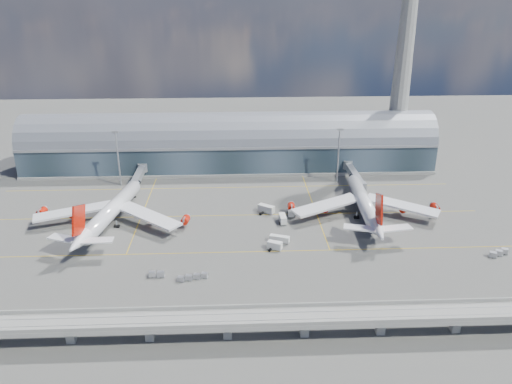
{
  "coord_description": "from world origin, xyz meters",
  "views": [
    {
      "loc": [
        2.75,
        -160.81,
        84.27
      ],
      "look_at": [
        10.21,
        10.0,
        14.0
      ],
      "focal_mm": 35.0,
      "sensor_mm": 36.0,
      "label": 1
    }
  ],
  "objects_px": {
    "control_tower": "(404,60)",
    "airliner_right": "(364,204)",
    "floodlight_mast_left": "(118,157)",
    "service_truck_1": "(275,246)",
    "floodlight_mast_right": "(338,154)",
    "cargo_train_1": "(193,277)",
    "service_truck_4": "(291,212)",
    "airliner_left": "(110,212)",
    "service_truck_2": "(280,239)",
    "cargo_train_2": "(499,253)",
    "service_truck_3": "(283,219)",
    "cargo_train_0": "(156,274)",
    "service_truck_5": "(266,209)"
  },
  "relations": [
    {
      "from": "service_truck_5",
      "to": "airliner_right",
      "type": "bearing_deg",
      "value": -62.37
    },
    {
      "from": "airliner_right",
      "to": "service_truck_3",
      "type": "xyz_separation_m",
      "value": [
        -32.54,
        -4.23,
        -3.68
      ]
    },
    {
      "from": "airliner_left",
      "to": "control_tower",
      "type": "bearing_deg",
      "value": 38.33
    },
    {
      "from": "airliner_right",
      "to": "cargo_train_0",
      "type": "bearing_deg",
      "value": -148.19
    },
    {
      "from": "floodlight_mast_right",
      "to": "cargo_train_0",
      "type": "height_order",
      "value": "floodlight_mast_right"
    },
    {
      "from": "airliner_left",
      "to": "service_truck_3",
      "type": "distance_m",
      "value": 65.92
    },
    {
      "from": "airliner_left",
      "to": "airliner_right",
      "type": "distance_m",
      "value": 98.41
    },
    {
      "from": "floodlight_mast_right",
      "to": "cargo_train_0",
      "type": "relative_size",
      "value": 4.91
    },
    {
      "from": "floodlight_mast_right",
      "to": "cargo_train_2",
      "type": "relative_size",
      "value": 3.14
    },
    {
      "from": "cargo_train_2",
      "to": "service_truck_1",
      "type": "bearing_deg",
      "value": 107.49
    },
    {
      "from": "airliner_left",
      "to": "cargo_train_0",
      "type": "distance_m",
      "value": 44.16
    },
    {
      "from": "service_truck_2",
      "to": "cargo_train_2",
      "type": "bearing_deg",
      "value": -80.08
    },
    {
      "from": "floodlight_mast_right",
      "to": "airliner_left",
      "type": "bearing_deg",
      "value": -156.16
    },
    {
      "from": "floodlight_mast_right",
      "to": "cargo_train_1",
      "type": "bearing_deg",
      "value": -126.79
    },
    {
      "from": "service_truck_5",
      "to": "cargo_train_2",
      "type": "height_order",
      "value": "service_truck_5"
    },
    {
      "from": "floodlight_mast_right",
      "to": "service_truck_3",
      "type": "relative_size",
      "value": 4.12
    },
    {
      "from": "service_truck_3",
      "to": "floodlight_mast_right",
      "type": "bearing_deg",
      "value": 51.78
    },
    {
      "from": "airliner_left",
      "to": "floodlight_mast_right",
      "type": "bearing_deg",
      "value": 33.88
    },
    {
      "from": "control_tower",
      "to": "cargo_train_1",
      "type": "relative_size",
      "value": 10.53
    },
    {
      "from": "service_truck_5",
      "to": "cargo_train_1",
      "type": "height_order",
      "value": "service_truck_5"
    },
    {
      "from": "service_truck_2",
      "to": "service_truck_3",
      "type": "xyz_separation_m",
      "value": [
        2.66,
        16.21,
        0.17
      ]
    },
    {
      "from": "floodlight_mast_left",
      "to": "airliner_right",
      "type": "height_order",
      "value": "floodlight_mast_left"
    },
    {
      "from": "airliner_left",
      "to": "service_truck_5",
      "type": "height_order",
      "value": "airliner_left"
    },
    {
      "from": "service_truck_1",
      "to": "service_truck_4",
      "type": "height_order",
      "value": "service_truck_4"
    },
    {
      "from": "airliner_left",
      "to": "airliner_right",
      "type": "height_order",
      "value": "airliner_right"
    },
    {
      "from": "airliner_right",
      "to": "service_truck_5",
      "type": "relative_size",
      "value": 9.01
    },
    {
      "from": "service_truck_2",
      "to": "airliner_left",
      "type": "bearing_deg",
      "value": 95.02
    },
    {
      "from": "service_truck_1",
      "to": "cargo_train_0",
      "type": "distance_m",
      "value": 41.74
    },
    {
      "from": "floodlight_mast_left",
      "to": "airliner_right",
      "type": "distance_m",
      "value": 110.35
    },
    {
      "from": "floodlight_mast_right",
      "to": "service_truck_4",
      "type": "bearing_deg",
      "value": -125.14
    },
    {
      "from": "airliner_left",
      "to": "cargo_train_2",
      "type": "bearing_deg",
      "value": -2.0
    },
    {
      "from": "cargo_train_1",
      "to": "service_truck_4",
      "type": "bearing_deg",
      "value": -24.96
    },
    {
      "from": "control_tower",
      "to": "service_truck_4",
      "type": "distance_m",
      "value": 101.29
    },
    {
      "from": "airliner_left",
      "to": "floodlight_mast_left",
      "type": "bearing_deg",
      "value": 106.66
    },
    {
      "from": "control_tower",
      "to": "airliner_right",
      "type": "relative_size",
      "value": 1.63
    },
    {
      "from": "service_truck_5",
      "to": "floodlight_mast_left",
      "type": "bearing_deg",
      "value": 97.78
    },
    {
      "from": "floodlight_mast_left",
      "to": "service_truck_1",
      "type": "xyz_separation_m",
      "value": [
        65.9,
        -63.61,
        -12.16
      ]
    },
    {
      "from": "airliner_right",
      "to": "service_truck_1",
      "type": "xyz_separation_m",
      "value": [
        -37.32,
        -25.5,
        -3.71
      ]
    },
    {
      "from": "cargo_train_1",
      "to": "service_truck_3",
      "type": "bearing_deg",
      "value": -25.83
    },
    {
      "from": "airliner_left",
      "to": "cargo_train_1",
      "type": "xyz_separation_m",
      "value": [
        33.98,
        -39.73,
        -4.7
      ]
    },
    {
      "from": "service_truck_2",
      "to": "cargo_train_1",
      "type": "distance_m",
      "value": 37.27
    },
    {
      "from": "cargo_train_1",
      "to": "floodlight_mast_right",
      "type": "bearing_deg",
      "value": -23.71
    },
    {
      "from": "service_truck_1",
      "to": "cargo_train_1",
      "type": "distance_m",
      "value": 32.57
    },
    {
      "from": "cargo_train_0",
      "to": "cargo_train_1",
      "type": "height_order",
      "value": "cargo_train_0"
    },
    {
      "from": "service_truck_1",
      "to": "service_truck_5",
      "type": "xyz_separation_m",
      "value": [
        -1.05,
        30.4,
        0.19
      ]
    },
    {
      "from": "service_truck_4",
      "to": "control_tower",
      "type": "bearing_deg",
      "value": 49.71
    },
    {
      "from": "cargo_train_0",
      "to": "cargo_train_1",
      "type": "bearing_deg",
      "value": -103.21
    },
    {
      "from": "control_tower",
      "to": "floodlight_mast_left",
      "type": "height_order",
      "value": "control_tower"
    },
    {
      "from": "floodlight_mast_left",
      "to": "service_truck_2",
      "type": "xyz_separation_m",
      "value": [
        68.01,
        -58.55,
        -12.3
      ]
    },
    {
      "from": "cargo_train_2",
      "to": "control_tower",
      "type": "bearing_deg",
      "value": 26.95
    }
  ]
}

